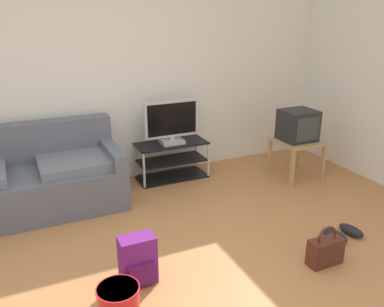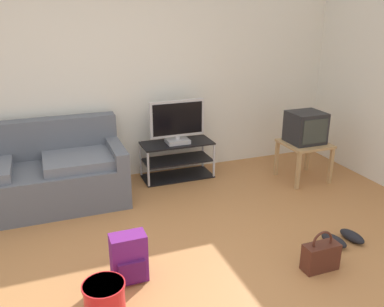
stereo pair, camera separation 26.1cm
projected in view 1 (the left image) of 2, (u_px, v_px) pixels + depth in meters
name	position (u px, v px, depth m)	size (l,w,h in m)	color
ground_plane	(185.00, 293.00, 3.11)	(9.00, 9.80, 0.02)	#B27542
wall_back	(100.00, 71.00, 4.74)	(9.00, 0.10, 2.70)	silver
couch	(24.00, 182.00, 4.26)	(2.00, 0.89, 0.88)	#565B66
tv_stand	(172.00, 160.00, 5.13)	(0.89, 0.40, 0.46)	black
flat_tv	(172.00, 123.00, 4.94)	(0.69, 0.22, 0.54)	#B2B2B7
side_table	(297.00, 146.00, 5.11)	(0.53, 0.53, 0.48)	tan
crt_tv	(298.00, 125.00, 5.03)	(0.41, 0.38, 0.38)	#232326
backpack	(138.00, 260.00, 3.16)	(0.28, 0.24, 0.40)	#661E70
handbag	(325.00, 251.00, 3.41)	(0.30, 0.13, 0.36)	#4C2319
cleaning_bucket	(119.00, 303.00, 2.77)	(0.30, 0.30, 0.27)	red
sneakers_pair	(343.00, 233.00, 3.83)	(0.37, 0.28, 0.09)	black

